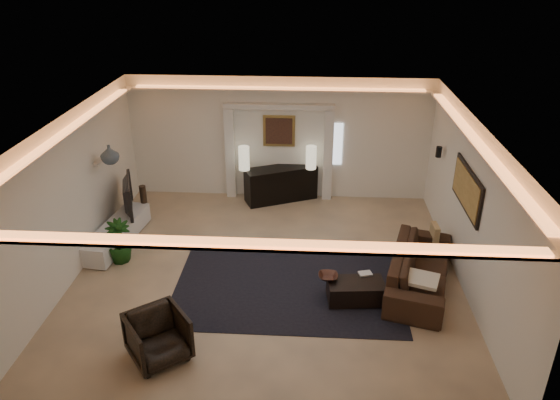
# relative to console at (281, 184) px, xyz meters

# --- Properties ---
(floor) EXTENTS (7.00, 7.00, 0.00)m
(floor) POSITION_rel_console_xyz_m (-0.06, -3.25, -0.40)
(floor) COLOR tan
(floor) RESTS_ON ground
(ceiling) EXTENTS (7.00, 7.00, 0.00)m
(ceiling) POSITION_rel_console_xyz_m (-0.06, -3.25, 2.50)
(ceiling) COLOR white
(ceiling) RESTS_ON ground
(wall_back) EXTENTS (7.00, 0.00, 7.00)m
(wall_back) POSITION_rel_console_xyz_m (-0.06, 0.25, 1.05)
(wall_back) COLOR white
(wall_back) RESTS_ON ground
(wall_front) EXTENTS (7.00, 0.00, 7.00)m
(wall_front) POSITION_rel_console_xyz_m (-0.06, -6.75, 1.05)
(wall_front) COLOR white
(wall_front) RESTS_ON ground
(wall_left) EXTENTS (0.00, 7.00, 7.00)m
(wall_left) POSITION_rel_console_xyz_m (-3.56, -3.25, 1.05)
(wall_left) COLOR white
(wall_left) RESTS_ON ground
(wall_right) EXTENTS (0.00, 7.00, 7.00)m
(wall_right) POSITION_rel_console_xyz_m (3.44, -3.25, 1.05)
(wall_right) COLOR white
(wall_right) RESTS_ON ground
(cove_soffit) EXTENTS (7.00, 7.00, 0.04)m
(cove_soffit) POSITION_rel_console_xyz_m (-0.06, -3.25, 2.22)
(cove_soffit) COLOR silver
(cove_soffit) RESTS_ON ceiling
(daylight_slit) EXTENTS (0.25, 0.03, 1.00)m
(daylight_slit) POSITION_rel_console_xyz_m (1.29, 0.23, 0.95)
(daylight_slit) COLOR white
(daylight_slit) RESTS_ON wall_back
(area_rug) EXTENTS (4.00, 3.00, 0.01)m
(area_rug) POSITION_rel_console_xyz_m (0.34, -3.45, -0.39)
(area_rug) COLOR black
(area_rug) RESTS_ON ground
(pilaster_left) EXTENTS (0.22, 0.20, 2.20)m
(pilaster_left) POSITION_rel_console_xyz_m (-1.21, 0.15, 0.70)
(pilaster_left) COLOR silver
(pilaster_left) RESTS_ON ground
(pilaster_right) EXTENTS (0.22, 0.20, 2.20)m
(pilaster_right) POSITION_rel_console_xyz_m (1.09, 0.15, 0.70)
(pilaster_right) COLOR silver
(pilaster_right) RESTS_ON ground
(alcove_header) EXTENTS (2.52, 0.20, 0.12)m
(alcove_header) POSITION_rel_console_xyz_m (-0.06, 0.15, 1.85)
(alcove_header) COLOR silver
(alcove_header) RESTS_ON wall_back
(painting_frame) EXTENTS (0.74, 0.04, 0.74)m
(painting_frame) POSITION_rel_console_xyz_m (-0.06, 0.22, 1.25)
(painting_frame) COLOR tan
(painting_frame) RESTS_ON wall_back
(painting_canvas) EXTENTS (0.62, 0.02, 0.62)m
(painting_canvas) POSITION_rel_console_xyz_m (-0.06, 0.19, 1.25)
(painting_canvas) COLOR #4C2D1E
(painting_canvas) RESTS_ON wall_back
(art_panel_frame) EXTENTS (0.04, 1.64, 0.74)m
(art_panel_frame) POSITION_rel_console_xyz_m (3.41, -2.95, 1.30)
(art_panel_frame) COLOR black
(art_panel_frame) RESTS_ON wall_right
(art_panel_gold) EXTENTS (0.02, 1.50, 0.62)m
(art_panel_gold) POSITION_rel_console_xyz_m (3.39, -2.95, 1.30)
(art_panel_gold) COLOR tan
(art_panel_gold) RESTS_ON wall_right
(wall_sconce) EXTENTS (0.12, 0.12, 0.22)m
(wall_sconce) POSITION_rel_console_xyz_m (3.32, -1.05, 1.28)
(wall_sconce) COLOR black
(wall_sconce) RESTS_ON wall_right
(wall_niche) EXTENTS (0.10, 0.55, 0.04)m
(wall_niche) POSITION_rel_console_xyz_m (-3.50, -1.85, 1.25)
(wall_niche) COLOR silver
(wall_niche) RESTS_ON wall_left
(console) EXTENTS (1.75, 1.16, 0.84)m
(console) POSITION_rel_console_xyz_m (0.00, 0.00, 0.00)
(console) COLOR black
(console) RESTS_ON ground
(lamp_left) EXTENTS (0.27, 0.27, 0.56)m
(lamp_left) POSITION_rel_console_xyz_m (-0.84, -0.16, 0.69)
(lamp_left) COLOR beige
(lamp_left) RESTS_ON console
(lamp_right) EXTENTS (0.29, 0.29, 0.54)m
(lamp_right) POSITION_rel_console_xyz_m (0.70, 0.00, 0.69)
(lamp_right) COLOR beige
(lamp_right) RESTS_ON console
(media_ledge) EXTENTS (0.79, 2.15, 0.39)m
(media_ledge) POSITION_rel_console_xyz_m (-3.21, -2.28, -0.17)
(media_ledge) COLOR silver
(media_ledge) RESTS_ON ground
(tv) EXTENTS (1.21, 0.54, 0.71)m
(tv) POSITION_rel_console_xyz_m (-3.21, -1.66, 0.40)
(tv) COLOR black
(tv) RESTS_ON media_ledge
(figurine) EXTENTS (0.17, 0.17, 0.39)m
(figurine) POSITION_rel_console_xyz_m (-2.94, -1.22, 0.24)
(figurine) COLOR #3A2B1E
(figurine) RESTS_ON media_ledge
(ginger_jar) EXTENTS (0.45, 0.45, 0.37)m
(ginger_jar) POSITION_rel_console_xyz_m (-3.21, -2.07, 1.46)
(ginger_jar) COLOR #45555E
(ginger_jar) RESTS_ON wall_niche
(plant) EXTENTS (0.64, 0.64, 0.85)m
(plant) POSITION_rel_console_xyz_m (-2.92, -2.94, 0.02)
(plant) COLOR #12390F
(plant) RESTS_ON ground
(sofa) EXTENTS (2.59, 1.56, 0.71)m
(sofa) POSITION_rel_console_xyz_m (2.67, -3.44, -0.05)
(sofa) COLOR #542A1C
(sofa) RESTS_ON ground
(throw_blanket) EXTENTS (0.70, 0.63, 0.06)m
(throw_blanket) POSITION_rel_console_xyz_m (2.55, -4.05, 0.15)
(throw_blanket) COLOR #FFF6CF
(throw_blanket) RESTS_ON sofa
(throw_pillow) EXTENTS (0.12, 0.36, 0.35)m
(throw_pillow) POSITION_rel_console_xyz_m (3.09, -2.47, 0.15)
(throw_pillow) COLOR tan
(throw_pillow) RESTS_ON sofa
(coffee_table) EXTENTS (0.99, 0.60, 0.35)m
(coffee_table) POSITION_rel_console_xyz_m (1.51, -3.97, -0.20)
(coffee_table) COLOR black
(coffee_table) RESTS_ON ground
(bowl) EXTENTS (0.34, 0.34, 0.08)m
(bowl) POSITION_rel_console_xyz_m (1.04, -3.88, 0.05)
(bowl) COLOR #3C231C
(bowl) RESTS_ON coffee_table
(magazine) EXTENTS (0.25, 0.21, 0.03)m
(magazine) POSITION_rel_console_xyz_m (1.69, -3.71, 0.02)
(magazine) COLOR silver
(magazine) RESTS_ON coffee_table
(armchair) EXTENTS (1.12, 1.13, 0.74)m
(armchair) POSITION_rel_console_xyz_m (-1.45, -5.53, -0.03)
(armchair) COLOR black
(armchair) RESTS_ON ground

